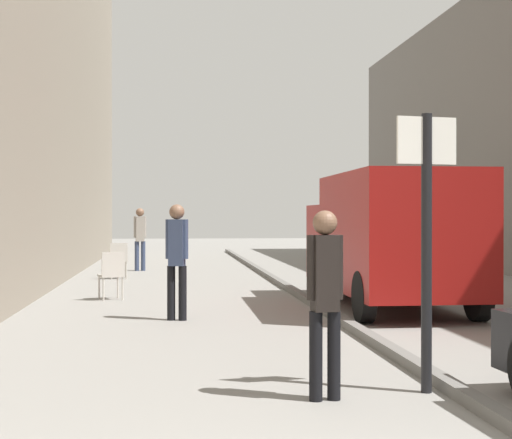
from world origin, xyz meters
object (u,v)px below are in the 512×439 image
at_px(pedestrian_far_crossing, 140,235).
at_px(cafe_chair_near_window, 112,272).
at_px(cafe_chair_by_doorway, 119,258).
at_px(pedestrian_main_foreground, 177,253).
at_px(street_sign_post, 427,227).
at_px(delivery_van, 389,237).
at_px(pedestrian_mid_block, 325,291).

height_order(pedestrian_far_crossing, cafe_chair_near_window, pedestrian_far_crossing).
bearing_deg(cafe_chair_by_doorway, pedestrian_main_foreground, -85.74).
bearing_deg(street_sign_post, pedestrian_main_foreground, -75.67).
height_order(pedestrian_main_foreground, cafe_chair_by_doorway, pedestrian_main_foreground).
xyz_separation_m(delivery_van, cafe_chair_by_doorway, (-5.21, 6.82, -0.73)).
xyz_separation_m(pedestrian_main_foreground, cafe_chair_near_window, (-1.24, 3.05, -0.51)).
xyz_separation_m(delivery_van, cafe_chair_near_window, (-5.02, 1.83, -0.73)).
height_order(pedestrian_far_crossing, street_sign_post, street_sign_post).
height_order(pedestrian_mid_block, street_sign_post, street_sign_post).
bearing_deg(street_sign_post, delivery_van, -112.51).
bearing_deg(pedestrian_mid_block, delivery_van, 62.26).
height_order(pedestrian_mid_block, cafe_chair_near_window, pedestrian_mid_block).
distance_m(pedestrian_main_foreground, cafe_chair_near_window, 3.33).
height_order(cafe_chair_near_window, cafe_chair_by_doorway, same).
xyz_separation_m(pedestrian_main_foreground, street_sign_post, (2.27, -5.20, 0.49)).
bearing_deg(delivery_van, pedestrian_far_crossing, 116.54).
xyz_separation_m(pedestrian_main_foreground, cafe_chair_by_doorway, (-1.43, 8.04, -0.51)).
relative_size(pedestrian_main_foreground, cafe_chair_near_window, 1.94).
xyz_separation_m(pedestrian_far_crossing, cafe_chair_near_window, (-0.24, -7.93, -0.53)).
height_order(street_sign_post, cafe_chair_by_doorway, street_sign_post).
bearing_deg(cafe_chair_near_window, pedestrian_mid_block, -91.15).
bearing_deg(street_sign_post, pedestrian_far_crossing, -87.84).
distance_m(cafe_chair_near_window, cafe_chair_by_doorway, 4.99).
xyz_separation_m(pedestrian_mid_block, street_sign_post, (1.00, 0.19, 0.57)).
distance_m(delivery_van, cafe_chair_by_doorway, 8.61).
relative_size(street_sign_post, cafe_chair_near_window, 2.77).
bearing_deg(pedestrian_main_foreground, pedestrian_far_crossing, 108.84).
height_order(pedestrian_mid_block, delivery_van, delivery_van).
relative_size(delivery_van, cafe_chair_near_window, 5.71).
bearing_deg(pedestrian_mid_block, cafe_chair_by_doorway, 94.42).
bearing_deg(street_sign_post, pedestrian_mid_block, 1.66).
relative_size(pedestrian_far_crossing, street_sign_post, 0.72).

